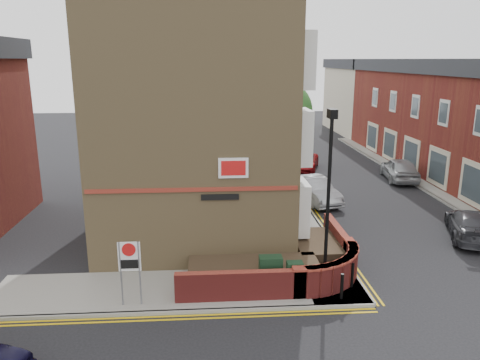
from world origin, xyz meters
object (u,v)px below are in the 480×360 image
zone_sign (130,262)px  silver_car_near (314,190)px  lamppost (328,201)px  utility_cabinet_large (271,272)px

zone_sign → silver_car_near: size_ratio=0.50×
lamppost → zone_sign: bearing=-173.9°
utility_cabinet_large → silver_car_near: bearing=69.6°
lamppost → utility_cabinet_large: 3.24m
lamppost → utility_cabinet_large: bearing=177.0°
silver_car_near → utility_cabinet_large: bearing=-125.2°
lamppost → silver_car_near: 11.09m
zone_sign → silver_car_near: zone_sign is taller
utility_cabinet_large → zone_sign: (-4.70, -0.80, 0.92)m
zone_sign → silver_car_near: 14.23m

